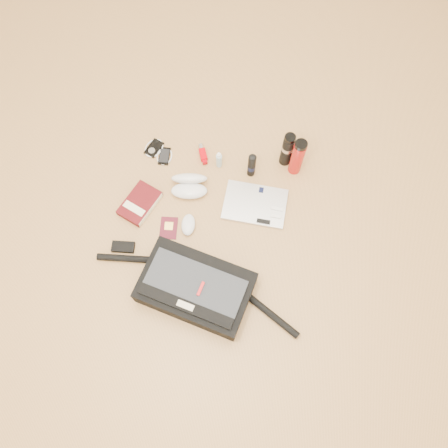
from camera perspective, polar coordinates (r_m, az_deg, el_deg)
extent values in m
plane|color=#B18149|center=(2.12, -1.43, -2.14)|extent=(4.00, 4.00, 0.00)
cube|color=black|center=(1.99, -3.70, -8.32)|extent=(0.55, 0.42, 0.12)
cube|color=#2A2C31|center=(1.93, -3.94, -8.14)|extent=(0.47, 0.32, 0.01)
cube|color=black|center=(1.91, -5.04, -10.61)|extent=(0.43, 0.16, 0.02)
cube|color=beige|center=(1.91, -5.05, -10.59)|extent=(0.08, 0.05, 0.02)
cube|color=red|center=(1.92, -3.05, -8.47)|extent=(0.03, 0.07, 0.02)
cylinder|color=black|center=(2.12, -12.30, -4.44)|extent=(0.30, 0.05, 0.03)
cylinder|color=black|center=(2.02, 6.15, -11.65)|extent=(0.27, 0.19, 0.03)
cube|color=black|center=(2.15, -13.03, -2.94)|extent=(0.11, 0.06, 0.02)
cube|color=silver|center=(2.18, 4.06, 2.57)|extent=(0.32, 0.24, 0.02)
cube|color=black|center=(2.21, 4.89, 4.45)|extent=(0.02, 0.03, 0.00)
cube|color=silver|center=(2.17, 6.96, 1.99)|extent=(0.06, 0.02, 0.01)
cube|color=silver|center=(2.15, 6.80, 0.98)|extent=(0.05, 0.02, 0.01)
cube|color=black|center=(2.13, 5.18, 0.35)|extent=(0.07, 0.02, 0.01)
cube|color=#4A0A0E|center=(2.21, -10.95, 2.66)|extent=(0.21, 0.25, 0.04)
cube|color=#F0E6BA|center=(2.19, -9.53, 1.83)|extent=(0.09, 0.18, 0.03)
cube|color=#F1EABB|center=(2.18, -11.67, 2.02)|extent=(0.12, 0.08, 0.00)
cube|color=#4E0F1B|center=(2.15, -7.24, -0.51)|extent=(0.09, 0.12, 0.00)
cube|color=#E3B44E|center=(2.15, -7.22, -0.26)|extent=(0.04, 0.04, 0.00)
ellipsoid|color=silver|center=(2.13, -4.69, -0.09)|extent=(0.07, 0.12, 0.04)
ellipsoid|color=silver|center=(2.20, -4.57, 4.35)|extent=(0.19, 0.11, 0.05)
ellipsoid|color=silver|center=(2.21, -4.55, 5.95)|extent=(0.19, 0.12, 0.11)
ellipsoid|color=black|center=(2.20, -5.51, 4.40)|extent=(0.05, 0.04, 0.02)
ellipsoid|color=black|center=(2.19, -3.64, 4.40)|extent=(0.05, 0.04, 0.02)
cylinder|color=black|center=(2.19, -4.58, 4.43)|extent=(0.03, 0.01, 0.01)
cube|color=black|center=(2.37, -9.12, 9.75)|extent=(0.10, 0.12, 0.01)
cylinder|color=#A2A2A5|center=(2.35, -9.43, 9.44)|extent=(0.05, 0.05, 0.00)
torus|color=silver|center=(2.37, -9.13, 9.76)|extent=(0.12, 0.12, 0.01)
cube|color=black|center=(2.33, -7.79, 8.78)|extent=(0.06, 0.10, 0.01)
cube|color=black|center=(2.33, -7.80, 8.84)|extent=(0.05, 0.08, 0.00)
torus|color=silver|center=(2.33, -7.79, 8.79)|extent=(0.08, 0.08, 0.01)
cube|color=#BD0008|center=(2.31, -2.75, 9.00)|extent=(0.05, 0.07, 0.03)
cube|color=#9F010A|center=(2.29, -2.52, 8.12)|extent=(0.03, 0.03, 0.02)
cylinder|color=#ADADAF|center=(2.33, -2.98, 9.92)|extent=(0.04, 0.04, 0.02)
cylinder|color=#A2C7D5|center=(2.25, -0.65, 8.28)|extent=(0.04, 0.04, 0.09)
cylinder|color=white|center=(2.21, -0.66, 8.97)|extent=(0.02, 0.02, 0.02)
cylinder|color=white|center=(2.20, -0.67, 9.14)|extent=(0.01, 0.01, 0.01)
cylinder|color=black|center=(2.20, 3.63, 7.63)|extent=(0.05, 0.05, 0.16)
cylinder|color=black|center=(2.22, 3.60, 7.40)|extent=(0.05, 0.05, 0.03)
ellipsoid|color=black|center=(2.13, 3.76, 8.69)|extent=(0.05, 0.05, 0.02)
cylinder|color=black|center=(2.24, 8.23, 9.48)|extent=(0.06, 0.06, 0.21)
cylinder|color=#ACACAF|center=(2.22, 8.32, 9.82)|extent=(0.06, 0.06, 0.03)
cylinder|color=black|center=(2.14, 8.64, 11.05)|extent=(0.06, 0.06, 0.02)
cylinder|color=#AE1512|center=(2.21, 9.53, 8.47)|extent=(0.07, 0.07, 0.22)
cylinder|color=black|center=(2.11, 10.05, 10.15)|extent=(0.07, 0.07, 0.02)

